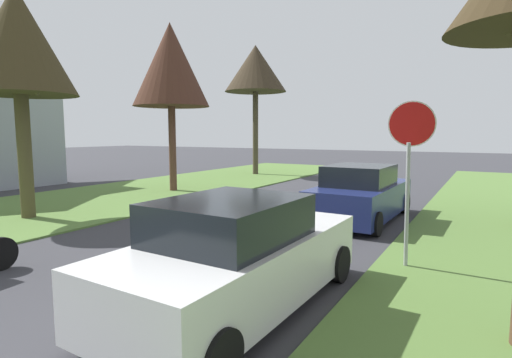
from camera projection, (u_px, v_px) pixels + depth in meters
stop_sign_far at (410, 148)px, 7.06m from camera, size 0.81×0.34×2.97m
street_tree_left_mid_a at (17, 42)px, 10.99m from camera, size 3.03×3.03×6.42m
street_tree_left_mid_b at (171, 66)px, 16.48m from camera, size 3.15×3.15×6.92m
street_tree_left_far at (255, 69)px, 23.36m from camera, size 3.61×3.61×7.52m
parked_sedan_white at (238, 257)px, 5.60m from camera, size 2.04×4.44×1.57m
parked_sedan_navy at (361, 195)px, 11.31m from camera, size 2.04×4.44×1.57m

